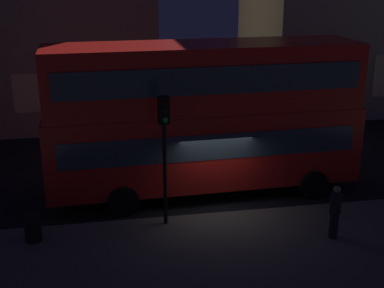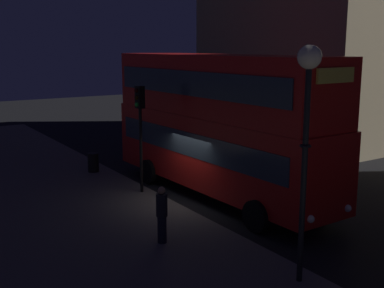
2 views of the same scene
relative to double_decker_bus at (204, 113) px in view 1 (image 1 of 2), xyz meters
name	(u,v)px [view 1 (image 1 of 2)]	position (x,y,z in m)	size (l,w,h in m)	color
ground_plane	(215,207)	(0.17, -1.28, -3.07)	(80.00, 80.00, 0.00)	black
double_decker_bus	(204,113)	(0.00, 0.00, 0.00)	(11.31, 3.19, 5.51)	red
traffic_light_near_kerb	(164,134)	(-1.72, -2.44, 0.06)	(0.36, 0.38, 4.20)	black
pedestrian	(335,211)	(3.18, -4.26, -2.07)	(0.34, 0.34, 1.71)	black
litter_bin	(33,227)	(-5.80, -2.84, -2.51)	(0.50, 0.50, 0.87)	black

